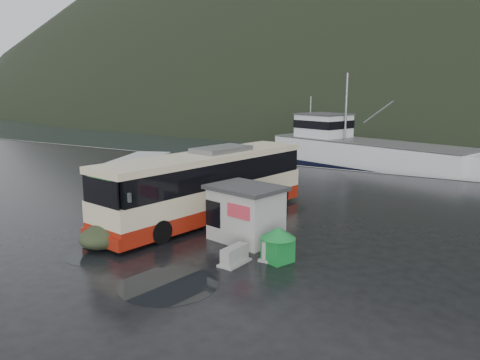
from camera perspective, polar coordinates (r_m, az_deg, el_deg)
The scene contains 13 objects.
ground at distance 24.46m, azimuth -9.48°, elevation -5.21°, with size 160.00×160.00×0.00m, color black.
harbor_water at distance 129.03m, azimuth 23.68°, elevation 7.26°, with size 300.00×180.00×0.02m, color black.
quay_edge at distance 41.43m, azimuth 8.42°, elevation 1.59°, with size 160.00×0.60×1.50m, color #999993.
coach_bus at distance 25.08m, azimuth -3.88°, elevation -4.66°, with size 3.27×13.25×3.75m, color beige, non-canonical shape.
white_van at distance 28.11m, azimuth -12.36°, elevation -3.15°, with size 2.34×6.82×2.86m, color silver, non-canonical shape.
waste_bin_left at distance 24.84m, azimuth -8.74°, elevation -4.93°, with size 1.08×1.08×1.51m, color #168131, non-canonical shape.
waste_bin_right at distance 19.10m, azimuth 4.61°, elevation -9.85°, with size 1.03×1.03×1.43m, color #168131, non-canonical shape.
dome_tent at distance 21.48m, azimuth -15.73°, elevation -7.82°, with size 1.94×2.72×1.07m, color #303A23, non-canonical shape.
ticket_kiosk at distance 21.54m, azimuth 0.70°, elevation -7.33°, with size 3.25×2.46×2.54m, color #B7B7B2, non-canonical shape.
jersey_barrier_a at distance 18.81m, azimuth -0.67°, elevation -10.15°, with size 0.71×1.42×0.71m, color #999993, non-canonical shape.
jersey_barrier_b at distance 19.54m, azimuth 4.45°, elevation -9.35°, with size 0.85×1.70×0.85m, color #999993, non-canonical shape.
fishing_trawler at distance 46.87m, azimuth 15.26°, elevation 2.43°, with size 23.82×5.24×9.53m, color silver, non-canonical shape.
puddles at distance 20.19m, azimuth -5.82°, elevation -8.67°, with size 7.42×14.75×0.01m.
Camera 1 is at (15.12, -17.96, 6.86)m, focal length 35.00 mm.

